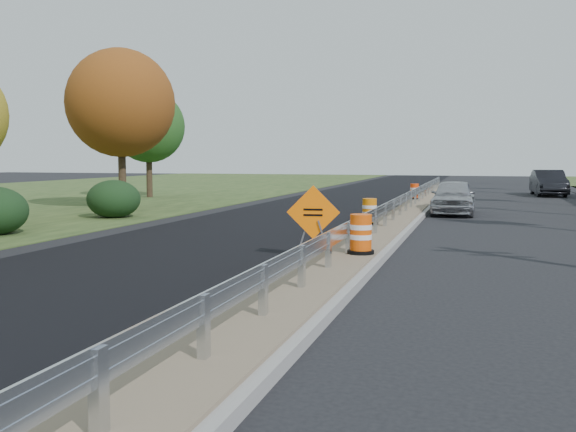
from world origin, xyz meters
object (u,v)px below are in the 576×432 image
(barrel_median_mid, at_px, (369,212))
(car_silver, at_px, (453,197))
(barrel_median_near, at_px, (361,235))
(barrel_median_far, at_px, (414,192))
(car_dark_mid, at_px, (549,183))
(caution_sign, at_px, (313,240))

(barrel_median_mid, xyz_separation_m, car_silver, (2.35, 7.33, 0.11))
(barrel_median_near, xyz_separation_m, barrel_median_far, (-0.67, 19.52, -0.04))
(car_silver, relative_size, car_dark_mid, 0.89)
(barrel_median_near, distance_m, car_dark_mid, 29.56)
(barrel_median_far, distance_m, car_dark_mid, 11.85)
(barrel_median_near, distance_m, barrel_median_far, 19.53)
(barrel_median_near, relative_size, car_silver, 0.21)
(barrel_median_mid, distance_m, car_dark_mid, 23.70)
(caution_sign, distance_m, barrel_median_far, 19.19)
(barrel_median_far, relative_size, car_silver, 0.18)
(barrel_median_far, height_order, car_silver, car_silver)
(caution_sign, distance_m, car_dark_mid, 29.53)
(car_silver, distance_m, car_dark_mid, 16.01)
(barrel_median_mid, bearing_deg, car_dark_mid, 71.43)
(car_silver, xyz_separation_m, car_dark_mid, (5.20, 15.14, 0.06))
(caution_sign, height_order, barrel_median_near, caution_sign)
(car_silver, bearing_deg, caution_sign, -101.38)
(caution_sign, bearing_deg, barrel_median_near, -23.47)
(barrel_median_near, xyz_separation_m, car_dark_mid, (6.70, 28.79, 0.15))
(car_dark_mid, bearing_deg, barrel_median_far, -131.83)
(barrel_median_near, height_order, car_dark_mid, car_dark_mid)
(barrel_median_mid, bearing_deg, car_silver, 72.22)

